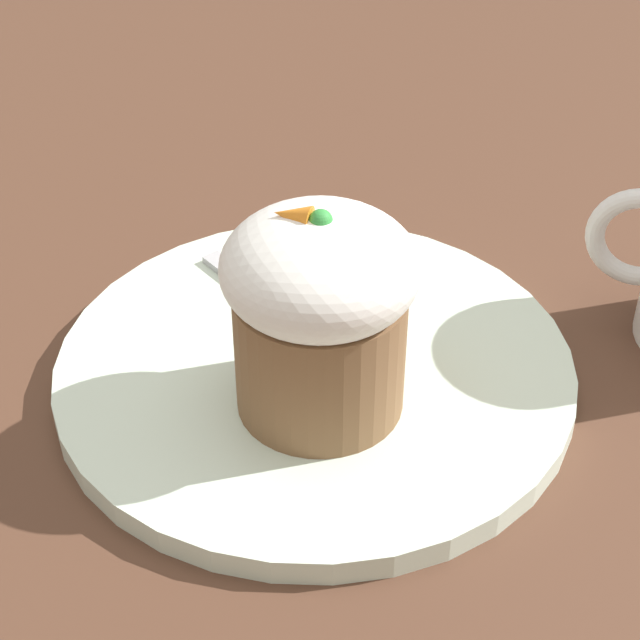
% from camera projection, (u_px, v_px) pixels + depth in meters
% --- Properties ---
extents(ground_plane, '(4.00, 4.00, 0.00)m').
position_uv_depth(ground_plane, '(315.00, 380.00, 0.52)').
color(ground_plane, '#513323').
extents(dessert_plate, '(0.25, 0.25, 0.01)m').
position_uv_depth(dessert_plate, '(315.00, 370.00, 0.52)').
color(dessert_plate, silver).
rests_on(dessert_plate, ground_plane).
extents(carrot_cake, '(0.09, 0.09, 0.10)m').
position_uv_depth(carrot_cake, '(320.00, 310.00, 0.46)').
color(carrot_cake, brown).
rests_on(carrot_cake, dessert_plate).
extents(spoon, '(0.11, 0.08, 0.01)m').
position_uv_depth(spoon, '(308.00, 329.00, 0.53)').
color(spoon, '#B7B7BC').
rests_on(spoon, dessert_plate).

